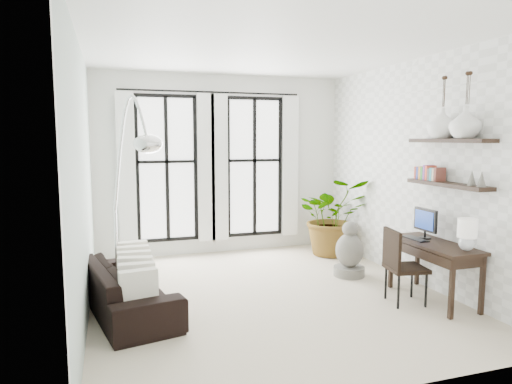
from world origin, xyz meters
name	(u,v)px	position (x,y,z in m)	size (l,w,h in m)	color
floor	(267,295)	(0.00, 0.00, 0.00)	(5.00, 5.00, 0.00)	beige
ceiling	(268,48)	(0.00, 0.00, 3.20)	(5.00, 5.00, 0.00)	white
wall_left	(82,180)	(-2.25, 0.00, 1.60)	(5.00, 5.00, 0.00)	#A8BCB1
wall_right	(415,172)	(2.25, 0.00, 1.60)	(5.00, 5.00, 0.00)	white
wall_back	(222,165)	(0.00, 2.50, 1.60)	(4.50, 4.50, 0.00)	white
windows	(212,168)	(-0.20, 2.43, 1.56)	(3.26, 0.13, 2.65)	white
wall_shelves	(446,166)	(2.11, -0.80, 1.73)	(0.25, 1.30, 0.60)	black
sofa	(127,288)	(-1.80, -0.03, 0.30)	(2.02, 0.79, 0.59)	black
throw_pillows	(135,270)	(-1.70, -0.03, 0.50)	(0.40, 1.52, 0.40)	silver
plant	(333,216)	(1.81, 1.67, 0.69)	(1.25, 1.08, 1.39)	#2D7228
desk	(436,247)	(1.95, -0.89, 0.71)	(0.54, 1.28, 1.15)	black
desk_chair	(400,261)	(1.48, -0.80, 0.54)	(0.52, 0.52, 0.95)	black
arc_lamp	(130,148)	(-1.69, 0.30, 1.96)	(0.77, 0.94, 2.61)	silver
buddha	(349,253)	(1.47, 0.43, 0.35)	(0.47, 0.47, 0.84)	slate
vase_a	(465,123)	(2.11, -1.09, 2.27)	(0.37, 0.37, 0.38)	white
vase_b	(442,124)	(2.11, -0.69, 2.27)	(0.37, 0.37, 0.38)	white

